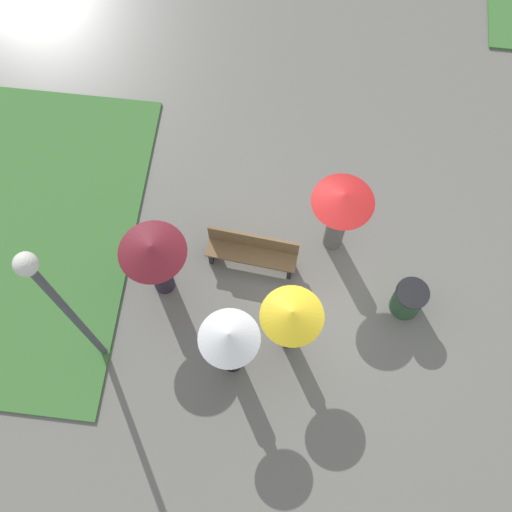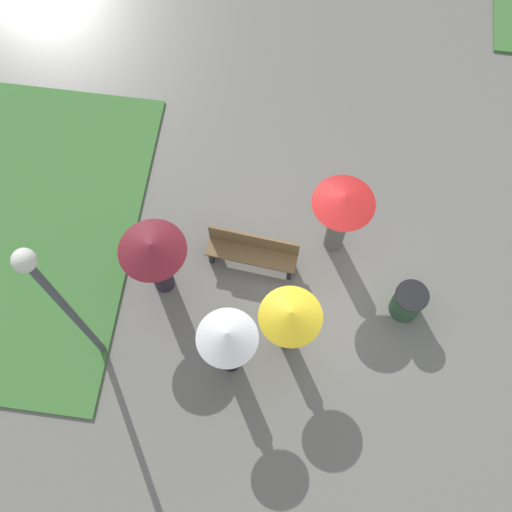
# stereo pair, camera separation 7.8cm
# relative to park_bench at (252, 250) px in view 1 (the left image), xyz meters

# --- Properties ---
(ground_plane) EXTENTS (90.00, 90.00, 0.00)m
(ground_plane) POSITION_rel_park_bench_xyz_m (1.32, -0.18, -0.47)
(ground_plane) COLOR slate
(park_bench) EXTENTS (1.76, 0.58, 0.90)m
(park_bench) POSITION_rel_park_bench_xyz_m (0.00, 0.00, 0.00)
(park_bench) COLOR brown
(park_bench) RESTS_ON ground_plane
(lamp_post) EXTENTS (0.32, 0.32, 4.58)m
(lamp_post) POSITION_rel_park_bench_xyz_m (-2.50, -2.16, 2.46)
(lamp_post) COLOR #474C51
(lamp_post) RESTS_ON ground_plane
(trash_bin) EXTENTS (0.62, 0.62, 0.79)m
(trash_bin) POSITION_rel_park_bench_xyz_m (2.98, -0.62, -0.07)
(trash_bin) COLOR #335638
(trash_bin) RESTS_ON ground_plane
(crowd_person_maroon) EXTENTS (1.19, 1.19, 1.87)m
(crowd_person_maroon) POSITION_rel_park_bench_xyz_m (-1.61, -0.72, 0.88)
(crowd_person_maroon) COLOR #2D2333
(crowd_person_maroon) RESTS_ON ground_plane
(crowd_person_yellow) EXTENTS (1.08, 1.08, 1.77)m
(crowd_person_yellow) POSITION_rel_park_bench_xyz_m (0.85, -1.54, 0.89)
(crowd_person_yellow) COLOR black
(crowd_person_yellow) RESTS_ON ground_plane
(crowd_person_white) EXTENTS (1.01, 1.01, 2.02)m
(crowd_person_white) POSITION_rel_park_bench_xyz_m (-0.11, -2.09, 0.99)
(crowd_person_white) COLOR black
(crowd_person_white) RESTS_ON ground_plane
(crowd_person_red) EXTENTS (1.12, 1.12, 2.02)m
(crowd_person_red) POSITION_rel_park_bench_xyz_m (1.53, 0.56, 1.00)
(crowd_person_red) COLOR slate
(crowd_person_red) RESTS_ON ground_plane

